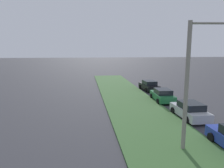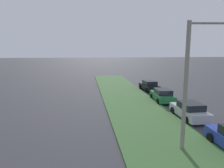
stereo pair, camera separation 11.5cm
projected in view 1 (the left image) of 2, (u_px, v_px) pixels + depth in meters
name	position (u px, v px, depth m)	size (l,w,h in m)	color
grass_median	(146.00, 120.00, 17.38)	(60.00, 6.00, 0.12)	#3D6633
parked_car_silver	(190.00, 110.00, 17.91)	(4.30, 2.03, 1.47)	#B2B5BA
parked_car_green	(162.00, 95.00, 23.86)	(4.39, 2.19, 1.47)	#1E6B38
parked_car_black	(149.00, 86.00, 30.26)	(4.39, 2.20, 1.47)	black
streetlight	(193.00, 77.00, 11.63)	(0.58, 2.87, 7.50)	gray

